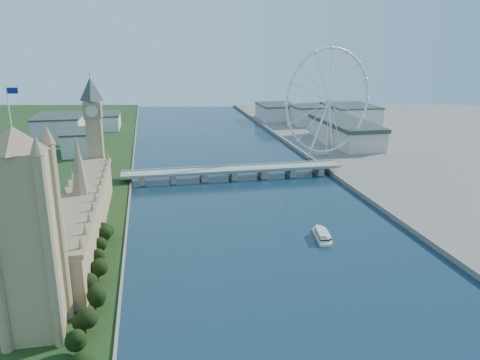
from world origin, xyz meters
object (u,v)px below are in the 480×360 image
object	(u,v)px
victoria_tower	(26,229)
london_eye	(329,101)
tour_boat_far	(324,238)
tour_boat_near	(321,239)

from	to	relation	value
victoria_tower	london_eye	bearing A→B (deg)	49.65
victoria_tower	london_eye	world-z (taller)	london_eye
london_eye	tour_boat_far	size ratio (longest dim) A/B	4.82
london_eye	victoria_tower	bearing A→B (deg)	-130.35
tour_boat_near	tour_boat_far	distance (m)	2.61
victoria_tower	tour_boat_near	size ratio (longest dim) A/B	3.74
tour_boat_near	tour_boat_far	xyz separation A→B (m)	(2.50, 0.75, 0.00)
victoria_tower	tour_boat_near	distance (m)	194.88
tour_boat_far	victoria_tower	bearing A→B (deg)	-146.37
victoria_tower	tour_boat_near	bearing A→B (deg)	26.27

